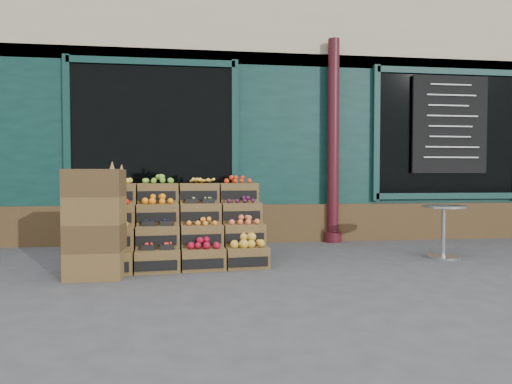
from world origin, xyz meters
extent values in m
plane|color=#3D3D3F|center=(0.00, 0.00, 0.00)|extent=(60.00, 60.00, 0.00)
cube|color=#0E312B|center=(0.00, 5.20, 2.40)|extent=(12.00, 6.00, 4.80)
cube|color=#C1B28C|center=(0.00, 2.28, 3.80)|extent=(12.00, 0.18, 2.00)
cube|color=#0E312B|center=(0.00, 2.25, 1.50)|extent=(12.00, 0.12, 3.00)
cube|color=#47331C|center=(0.00, 2.18, 0.30)|extent=(12.00, 0.18, 0.60)
cube|color=black|center=(-1.60, 2.18, 1.75)|extent=(2.40, 0.06, 2.00)
cube|color=black|center=(3.20, 2.18, 1.75)|extent=(2.40, 0.06, 2.00)
cylinder|color=#3D0E15|center=(1.20, 2.05, 1.60)|extent=(0.18, 0.18, 3.20)
cube|color=black|center=(3.20, 2.10, 1.90)|extent=(1.30, 0.04, 1.60)
cube|color=brown|center=(-1.84, 0.19, 0.12)|extent=(0.50, 0.37, 0.24)
cube|color=black|center=(-1.83, 0.01, 0.10)|extent=(0.44, 0.05, 0.11)
cube|color=yellow|center=(-1.84, 0.19, 0.28)|extent=(0.40, 0.28, 0.08)
cube|color=brown|center=(-1.35, 0.23, 0.12)|extent=(0.50, 0.37, 0.24)
cube|color=black|center=(-1.33, 0.05, 0.10)|extent=(0.44, 0.05, 0.11)
cube|color=red|center=(-1.35, 0.23, 0.26)|extent=(0.40, 0.28, 0.03)
cube|color=brown|center=(-0.85, 0.27, 0.12)|extent=(0.50, 0.37, 0.24)
cube|color=black|center=(-0.84, 0.09, 0.10)|extent=(0.44, 0.05, 0.11)
cube|color=maroon|center=(-0.85, 0.27, 0.28)|extent=(0.40, 0.28, 0.09)
cube|color=brown|center=(-0.35, 0.31, 0.12)|extent=(0.50, 0.37, 0.24)
cube|color=black|center=(-0.34, 0.13, 0.10)|extent=(0.44, 0.05, 0.11)
cube|color=gold|center=(-0.35, 0.31, 0.30)|extent=(0.40, 0.28, 0.11)
cube|color=brown|center=(-1.86, 0.39, 0.36)|extent=(0.50, 0.37, 0.24)
cube|color=black|center=(-1.84, 0.21, 0.34)|extent=(0.44, 0.05, 0.11)
cube|color=#A19345|center=(-1.86, 0.39, 0.52)|extent=(0.40, 0.28, 0.08)
cube|color=brown|center=(-1.36, 0.43, 0.36)|extent=(0.50, 0.37, 0.24)
cube|color=black|center=(-1.35, 0.25, 0.34)|extent=(0.44, 0.05, 0.11)
cube|color=#191942|center=(-1.36, 0.43, 0.49)|extent=(0.40, 0.28, 0.03)
cube|color=brown|center=(-0.87, 0.47, 0.36)|extent=(0.50, 0.37, 0.24)
cube|color=black|center=(-0.85, 0.29, 0.34)|extent=(0.44, 0.05, 0.11)
cube|color=orange|center=(-0.87, 0.47, 0.51)|extent=(0.40, 0.28, 0.06)
cube|color=brown|center=(-0.37, 0.51, 0.36)|extent=(0.50, 0.37, 0.24)
cube|color=black|center=(-0.36, 0.33, 0.34)|extent=(0.44, 0.05, 0.11)
cube|color=#E46437|center=(-0.37, 0.51, 0.52)|extent=(0.40, 0.28, 0.08)
cube|color=brown|center=(-1.87, 0.59, 0.60)|extent=(0.50, 0.37, 0.24)
cube|color=black|center=(-1.86, 0.41, 0.57)|extent=(0.44, 0.05, 0.11)
cube|color=red|center=(-1.87, 0.59, 0.76)|extent=(0.40, 0.28, 0.08)
cube|color=brown|center=(-1.38, 0.63, 0.60)|extent=(0.50, 0.37, 0.24)
cube|color=black|center=(-1.36, 0.45, 0.57)|extent=(0.44, 0.05, 0.11)
cube|color=orange|center=(-1.38, 0.63, 0.76)|extent=(0.40, 0.28, 0.09)
cube|color=brown|center=(-0.88, 0.67, 0.60)|extent=(0.50, 0.37, 0.24)
cube|color=black|center=(-0.87, 0.50, 0.57)|extent=(0.44, 0.05, 0.11)
cube|color=#87A74D|center=(-0.88, 0.67, 0.73)|extent=(0.40, 0.28, 0.03)
cube|color=brown|center=(-0.39, 0.71, 0.60)|extent=(0.50, 0.37, 0.24)
cube|color=black|center=(-0.37, 0.54, 0.57)|extent=(0.44, 0.05, 0.11)
cube|color=#3C0F2D|center=(-0.39, 0.71, 0.75)|extent=(0.40, 0.28, 0.06)
cube|color=brown|center=(-1.89, 0.79, 0.84)|extent=(0.50, 0.37, 0.24)
cube|color=black|center=(-1.88, 0.62, 0.81)|extent=(0.44, 0.05, 0.11)
cube|color=gold|center=(-1.89, 0.79, 1.00)|extent=(0.40, 0.28, 0.08)
cube|color=brown|center=(-1.40, 0.83, 0.84)|extent=(0.50, 0.37, 0.24)
cube|color=black|center=(-1.38, 0.66, 0.81)|extent=(0.44, 0.05, 0.11)
cube|color=#629C2D|center=(-1.40, 0.83, 1.00)|extent=(0.40, 0.28, 0.08)
cube|color=brown|center=(-0.90, 0.87, 0.84)|extent=(0.50, 0.37, 0.24)
cube|color=black|center=(-0.89, 0.70, 0.81)|extent=(0.44, 0.05, 0.11)
cube|color=yellow|center=(-0.90, 0.87, 0.99)|extent=(0.40, 0.28, 0.07)
cube|color=brown|center=(-0.40, 0.91, 0.84)|extent=(0.50, 0.37, 0.24)
cube|color=black|center=(-0.39, 0.74, 0.81)|extent=(0.44, 0.05, 0.11)
cube|color=#BA2B0E|center=(-0.40, 0.91, 0.99)|extent=(0.40, 0.28, 0.07)
cube|color=#47331C|center=(-1.11, 0.45, 0.12)|extent=(1.99, 0.49, 0.24)
cube|color=#47331C|center=(-1.13, 0.65, 0.24)|extent=(1.99, 0.49, 0.48)
cube|color=#47331C|center=(-1.15, 0.85, 0.36)|extent=(1.99, 0.49, 0.72)
cone|color=olive|center=(-1.94, 0.79, 1.10)|extent=(0.17, 0.17, 0.28)
cone|color=olive|center=(-1.84, 0.83, 1.08)|extent=(0.15, 0.15, 0.24)
cube|color=brown|center=(-1.95, -0.01, 0.14)|extent=(0.56, 0.39, 0.28)
cube|color=#47331C|center=(-1.95, -0.01, 0.42)|extent=(0.56, 0.39, 0.28)
cube|color=brown|center=(-1.95, -0.01, 0.70)|extent=(0.56, 0.39, 0.28)
cube|color=#47331C|center=(-1.95, -0.01, 0.97)|extent=(0.56, 0.39, 0.28)
cylinder|color=silver|center=(2.20, 0.57, 0.01)|extent=(0.39, 0.39, 0.03)
cylinder|color=silver|center=(2.20, 0.57, 0.33)|extent=(0.05, 0.05, 0.64)
cylinder|color=silver|center=(2.20, 0.57, 0.66)|extent=(0.53, 0.53, 0.03)
imported|color=#144617|center=(-1.96, 2.82, 0.94)|extent=(0.80, 0.65, 1.88)
camera|label=1|loc=(-0.85, -4.53, 1.03)|focal=30.00mm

